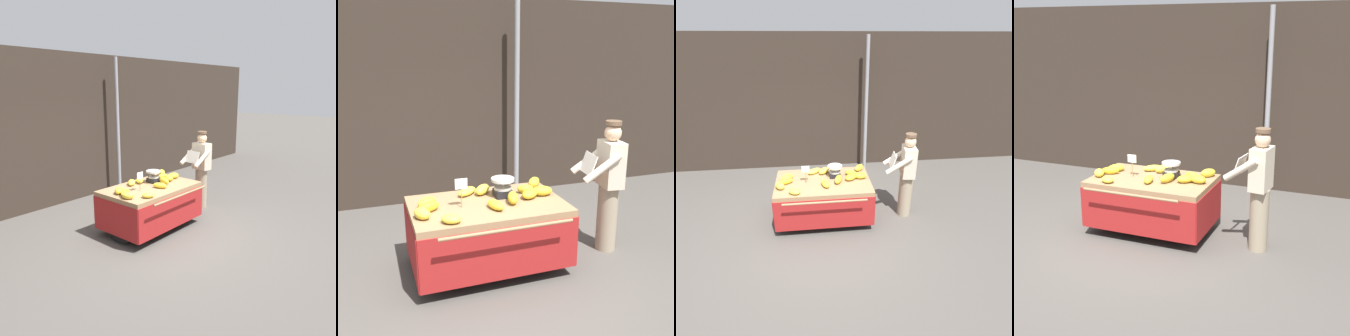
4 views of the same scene
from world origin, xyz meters
The scene contains 19 objects.
ground_plane centered at (0.00, 0.00, 0.00)m, with size 60.00×60.00×0.00m, color #514C47.
back_wall centered at (0.00, 3.12, 1.71)m, with size 16.00×0.24×3.42m, color #332821.
street_pole centered at (1.29, 2.66, 1.68)m, with size 0.09×0.09×3.35m, color gray.
banana_cart centered at (0.07, 0.42, 0.62)m, with size 1.80×1.31×0.84m.
weighing_scale centered at (0.31, 0.57, 0.96)m, with size 0.28×0.28×0.24m.
price_sign centered at (-0.24, 0.39, 1.09)m, with size 0.14×0.01×0.34m.
banana_bunch_0 centered at (0.77, 0.45, 0.90)m, with size 0.16×0.25×0.12m, color gold.
banana_bunch_1 centered at (0.10, 0.74, 0.90)m, with size 0.13×0.27×0.12m, color yellow.
banana_bunch_2 centered at (0.35, 0.33, 0.90)m, with size 0.12×0.28×0.13m, color gold.
banana_bunch_3 centered at (-0.44, 0.00, 0.89)m, with size 0.16×0.21×0.09m, color yellow.
banana_bunch_4 centered at (-0.71, 0.21, 0.90)m, with size 0.14×0.21×0.12m, color yellow.
banana_bunch_5 centered at (0.10, 0.22, 0.89)m, with size 0.13×0.28×0.10m, color yellow.
banana_bunch_6 centered at (-0.62, 0.38, 0.89)m, with size 0.12×0.27×0.11m, color gold.
banana_bunch_7 centered at (-0.09, 0.77, 0.89)m, with size 0.14×0.30×0.09m, color yellow.
banana_bunch_8 centered at (0.60, 0.42, 0.89)m, with size 0.16×0.26×0.11m, color gold.
banana_bunch_9 centered at (-0.61, 0.54, 0.89)m, with size 0.15×0.26×0.11m, color yellow.
banana_bunch_10 centered at (0.62, 0.60, 0.89)m, with size 0.11×0.20×0.11m, color gold.
banana_bunch_11 centered at (0.81, 0.79, 0.90)m, with size 0.12×0.24×0.13m, color yellow.
vendor_person centered at (1.67, 0.39, 0.87)m, with size 0.62×0.57×1.71m.
Camera 3 is at (-0.08, -4.28, 3.31)m, focal length 30.04 mm.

